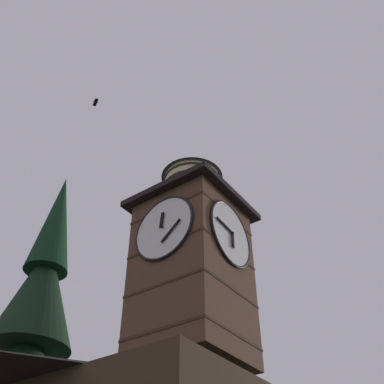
{
  "coord_description": "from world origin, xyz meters",
  "views": [
    {
      "loc": [
        13.54,
        7.0,
        2.13
      ],
      "look_at": [
        1.0,
        -2.07,
        14.84
      ],
      "focal_mm": 43.75,
      "sensor_mm": 36.0,
      "label": 1
    }
  ],
  "objects": [
    {
      "name": "clock_tower",
      "position": [
        1.31,
        -1.84,
        11.33
      ],
      "size": [
        4.08,
        4.08,
        9.24
      ],
      "color": "brown",
      "rests_on": "building_main"
    },
    {
      "name": "flying_bird_high",
      "position": [
        4.19,
        -5.64,
        20.18
      ],
      "size": [
        0.37,
        0.5,
        0.13
      ],
      "color": "black"
    },
    {
      "name": "moon",
      "position": [
        -11.76,
        -30.66,
        17.7
      ],
      "size": [
        1.77,
        1.77,
        1.77
      ],
      "color": "silver"
    }
  ]
}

